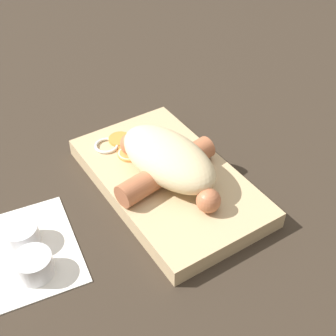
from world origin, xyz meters
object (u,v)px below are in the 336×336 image
object	(u,v)px
bread_roll	(167,159)
condiment_cup_far	(34,266)
food_tray	(168,181)
sausage	(167,170)
condiment_cup_near	(22,237)

from	to	relation	value
bread_roll	condiment_cup_far	size ratio (longest dim) A/B	3.81
food_tray	bread_roll	distance (m)	0.04
food_tray	bread_roll	bearing A→B (deg)	125.64
bread_roll	sausage	bearing A→B (deg)	144.96
food_tray	bread_roll	size ratio (longest dim) A/B	1.69
food_tray	sausage	world-z (taller)	sausage
food_tray	condiment_cup_far	world-z (taller)	condiment_cup_far
food_tray	sausage	size ratio (longest dim) A/B	1.56
food_tray	condiment_cup_far	bearing A→B (deg)	100.70
bread_roll	condiment_cup_near	distance (m)	0.19
food_tray	condiment_cup_near	xyz separation A→B (m)	(0.01, 0.19, 0.00)
condiment_cup_near	sausage	bearing A→B (deg)	-95.74
food_tray	bread_roll	world-z (taller)	bread_roll
food_tray	condiment_cup_far	xyz separation A→B (m)	(-0.04, 0.19, 0.00)
condiment_cup_near	bread_roll	bearing A→B (deg)	-93.84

